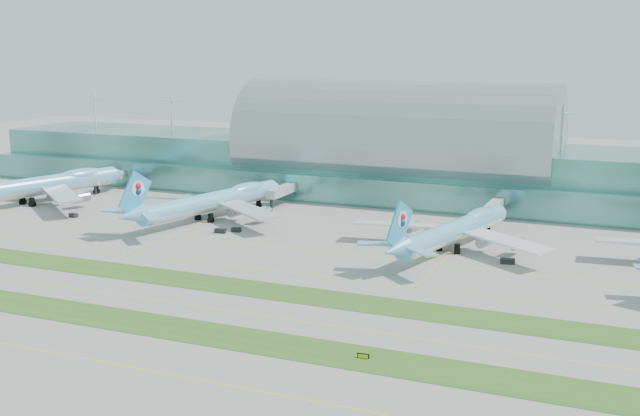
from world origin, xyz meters
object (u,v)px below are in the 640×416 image
at_px(airliner_a, 38,185).
at_px(airliner_c, 455,229).
at_px(terminal, 396,158).
at_px(airliner_b, 213,200).
at_px(taxiway_sign_east, 363,356).

distance_m(airliner_a, airliner_c, 154.44).
distance_m(terminal, airliner_a, 131.68).
relative_size(airliner_b, taxiway_sign_east, 31.09).
xyz_separation_m(airliner_a, taxiway_sign_east, (157.66, -91.18, -6.28)).
height_order(terminal, taxiway_sign_east, terminal).
bearing_deg(airliner_c, airliner_a, -168.63).
bearing_deg(taxiway_sign_east, airliner_a, 148.51).
bearing_deg(terminal, airliner_b, -123.77).
relative_size(airliner_c, taxiway_sign_east, 29.24).
bearing_deg(taxiway_sign_east, terminal, 104.13).
bearing_deg(airliner_c, terminal, 133.02).
relative_size(airliner_a, airliner_b, 1.07).
relative_size(terminal, airliner_b, 4.67).
bearing_deg(airliner_a, airliner_c, 14.57).
height_order(airliner_b, airliner_c, airliner_b).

